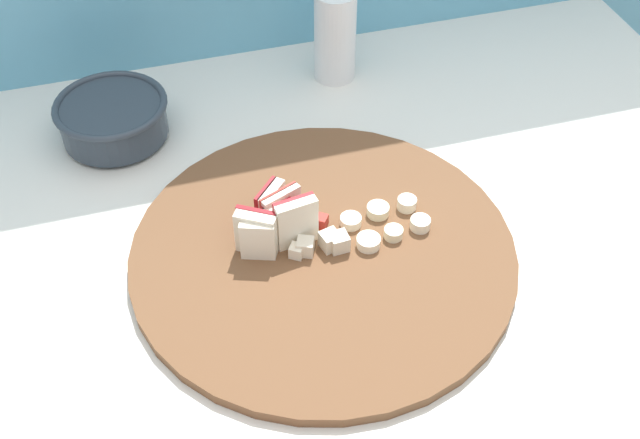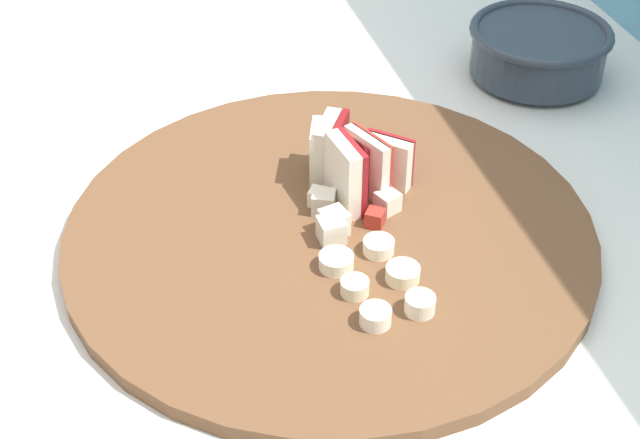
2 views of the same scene
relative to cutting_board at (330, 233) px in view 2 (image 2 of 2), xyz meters
The scene contains 5 objects.
cutting_board is the anchor object (origin of this frame).
apple_wedge_fan 0.07m from the cutting_board, 145.71° to the left, with size 0.10×0.09×0.06m.
apple_dice_pile 0.02m from the cutting_board, 115.10° to the left, with size 0.08×0.08×0.02m.
banana_slice_rows 0.09m from the cutting_board, 10.51° to the left, with size 0.10×0.08×0.01m.
ceramic_bowl 0.37m from the cutting_board, 125.51° to the left, with size 0.15×0.15×0.06m.
Camera 2 is at (0.57, -0.19, 1.43)m, focal length 51.74 mm.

